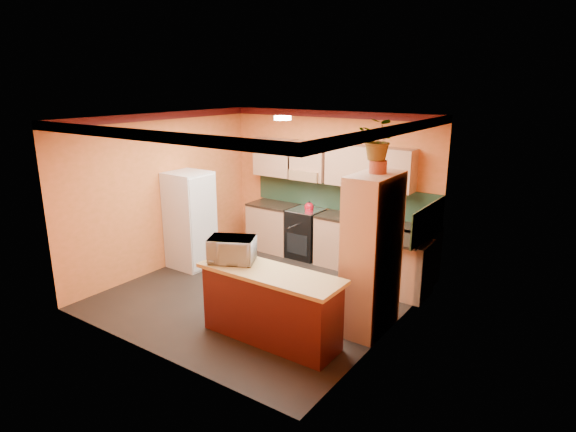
{
  "coord_description": "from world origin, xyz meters",
  "views": [
    {
      "loc": [
        4.27,
        -5.44,
        3.19
      ],
      "look_at": [
        0.2,
        0.45,
        1.19
      ],
      "focal_mm": 30.0,
      "sensor_mm": 36.0,
      "label": 1
    }
  ],
  "objects_px": {
    "stove": "(306,233)",
    "pantry": "(372,254)",
    "fridge": "(190,220)",
    "base_cabinets_back": "(335,240)",
    "breakfast_bar": "(271,308)",
    "microwave": "(232,250)"
  },
  "relations": [
    {
      "from": "stove",
      "to": "pantry",
      "type": "distance_m",
      "value": 2.91
    },
    {
      "from": "fridge",
      "to": "microwave",
      "type": "xyz_separation_m",
      "value": [
        2.08,
        -1.26,
        0.24
      ]
    },
    {
      "from": "stove",
      "to": "fridge",
      "type": "height_order",
      "value": "fridge"
    },
    {
      "from": "stove",
      "to": "microwave",
      "type": "xyz_separation_m",
      "value": [
        0.65,
        -2.81,
        0.64
      ]
    },
    {
      "from": "fridge",
      "to": "pantry",
      "type": "distance_m",
      "value": 3.62
    },
    {
      "from": "stove",
      "to": "microwave",
      "type": "distance_m",
      "value": 2.95
    },
    {
      "from": "base_cabinets_back",
      "to": "microwave",
      "type": "bearing_deg",
      "value": -89.43
    },
    {
      "from": "fridge",
      "to": "breakfast_bar",
      "type": "xyz_separation_m",
      "value": [
        2.69,
        -1.26,
        -0.41
      ]
    },
    {
      "from": "pantry",
      "to": "base_cabinets_back",
      "type": "bearing_deg",
      "value": 130.23
    },
    {
      "from": "stove",
      "to": "microwave",
      "type": "height_order",
      "value": "microwave"
    },
    {
      "from": "base_cabinets_back",
      "to": "pantry",
      "type": "bearing_deg",
      "value": -49.77
    },
    {
      "from": "stove",
      "to": "pantry",
      "type": "height_order",
      "value": "pantry"
    },
    {
      "from": "base_cabinets_back",
      "to": "stove",
      "type": "xyz_separation_m",
      "value": [
        -0.63,
        -0.0,
        0.02
      ]
    },
    {
      "from": "fridge",
      "to": "pantry",
      "type": "height_order",
      "value": "pantry"
    },
    {
      "from": "fridge",
      "to": "pantry",
      "type": "bearing_deg",
      "value": -4.53
    },
    {
      "from": "breakfast_bar",
      "to": "fridge",
      "type": "bearing_deg",
      "value": 154.91
    },
    {
      "from": "base_cabinets_back",
      "to": "microwave",
      "type": "relative_size",
      "value": 6.24
    },
    {
      "from": "microwave",
      "to": "stove",
      "type": "bearing_deg",
      "value": 76.71
    },
    {
      "from": "pantry",
      "to": "breakfast_bar",
      "type": "height_order",
      "value": "pantry"
    },
    {
      "from": "stove",
      "to": "breakfast_bar",
      "type": "xyz_separation_m",
      "value": [
        1.27,
        -2.81,
        -0.02
      ]
    },
    {
      "from": "stove",
      "to": "pantry",
      "type": "bearing_deg",
      "value": -40.12
    },
    {
      "from": "fridge",
      "to": "pantry",
      "type": "relative_size",
      "value": 0.81
    }
  ]
}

